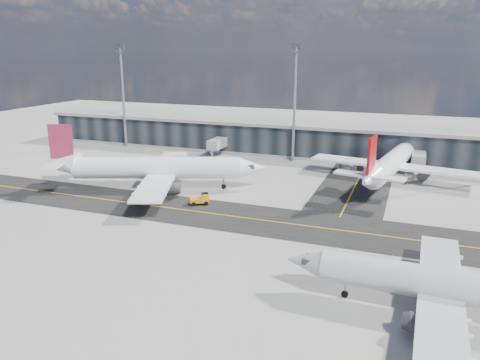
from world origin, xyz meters
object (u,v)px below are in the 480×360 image
at_px(airliner_redtail, 392,163).
at_px(service_van, 347,166).
at_px(airliner_near, 457,288).
at_px(baggage_tug, 201,199).
at_px(airliner_af, 154,168).

height_order(airliner_redtail, service_van, airliner_redtail).
bearing_deg(airliner_near, baggage_tug, 60.33).
bearing_deg(airliner_redtail, service_van, 151.98).
relative_size(airliner_near, service_van, 6.15).
relative_size(airliner_redtail, airliner_near, 1.17).
height_order(baggage_tug, service_van, baggage_tug).
relative_size(baggage_tug, service_van, 0.64).
relative_size(airliner_redtail, baggage_tug, 11.27).
bearing_deg(airliner_af, baggage_tug, 45.91).
xyz_separation_m(airliner_af, airliner_near, (54.24, -30.49, -0.83)).
xyz_separation_m(airliner_af, airliner_redtail, (44.67, 22.55, -0.24)).
bearing_deg(airliner_redtail, airliner_af, -143.72).
distance_m(airliner_af, airliner_redtail, 50.04).
bearing_deg(baggage_tug, service_van, 118.89).
relative_size(airliner_redtail, service_van, 7.18).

